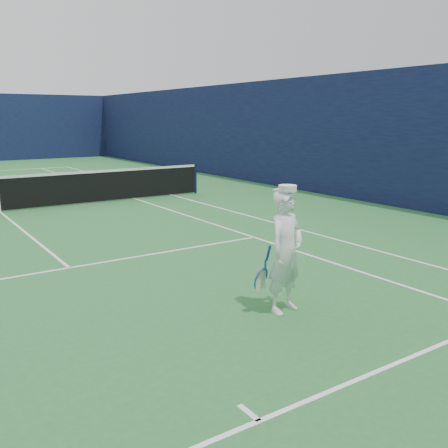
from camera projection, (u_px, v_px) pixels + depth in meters
name	position (u px, v px, depth m)	size (l,w,h in m)	color
ground	(0.00, 212.00, 14.04)	(80.00, 80.00, 0.00)	#286A31
court_markings	(0.00, 212.00, 14.04)	(11.03, 23.83, 0.01)	white
tennis_player	(286.00, 251.00, 6.73)	(0.82, 0.54, 1.75)	white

